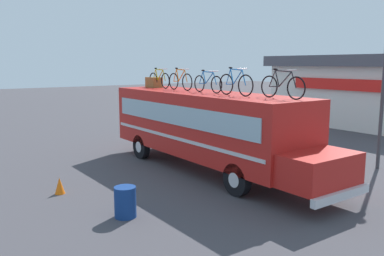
% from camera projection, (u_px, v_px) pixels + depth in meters
% --- Properties ---
extents(ground_plane, '(120.00, 120.00, 0.00)m').
position_uv_depth(ground_plane, '(203.00, 169.00, 15.93)').
color(ground_plane, '#423F44').
extents(bus, '(11.06, 2.62, 3.02)m').
position_uv_depth(bus, '(207.00, 125.00, 15.43)').
color(bus, red).
rests_on(bus, ground).
extents(luggage_bag_1, '(0.76, 0.51, 0.47)m').
position_uv_depth(luggage_bag_1, '(154.00, 82.00, 18.62)').
color(luggage_bag_1, olive).
rests_on(luggage_bag_1, bus).
extents(rooftop_bicycle_1, '(1.73, 0.44, 0.91)m').
position_uv_depth(rooftop_bicycle_1, '(159.00, 80.00, 18.11)').
color(rooftop_bicycle_1, black).
rests_on(rooftop_bicycle_1, bus).
extents(rooftop_bicycle_2, '(1.70, 0.44, 0.93)m').
position_uv_depth(rooftop_bicycle_2, '(180.00, 81.00, 16.62)').
color(rooftop_bicycle_2, black).
rests_on(rooftop_bicycle_2, bus).
extents(rooftop_bicycle_3, '(1.70, 0.44, 0.86)m').
position_uv_depth(rooftop_bicycle_3, '(208.00, 83.00, 15.18)').
color(rooftop_bicycle_3, black).
rests_on(rooftop_bicycle_3, bus).
extents(rooftop_bicycle_4, '(1.73, 0.44, 0.98)m').
position_uv_depth(rooftop_bicycle_4, '(236.00, 84.00, 13.77)').
color(rooftop_bicycle_4, black).
rests_on(rooftop_bicycle_4, bus).
extents(rooftop_bicycle_5, '(1.81, 0.44, 0.94)m').
position_uv_depth(rooftop_bicycle_5, '(282.00, 86.00, 12.56)').
color(rooftop_bicycle_5, black).
rests_on(rooftop_bicycle_5, bus).
extents(trash_bin, '(0.59, 0.59, 0.84)m').
position_uv_depth(trash_bin, '(125.00, 202.00, 10.83)').
color(trash_bin, navy).
rests_on(trash_bin, ground).
extents(traffic_cone, '(0.32, 0.32, 0.53)m').
position_uv_depth(traffic_cone, '(60.00, 186.00, 12.81)').
color(traffic_cone, orange).
rests_on(traffic_cone, ground).
extents(street_lamp, '(0.32, 0.32, 6.04)m').
position_uv_depth(street_lamp, '(384.00, 78.00, 15.41)').
color(street_lamp, '#38383D').
rests_on(street_lamp, ground).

